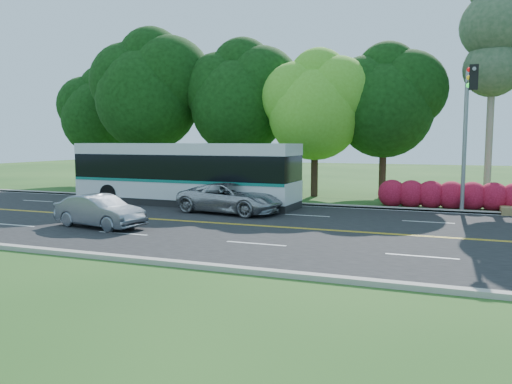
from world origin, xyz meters
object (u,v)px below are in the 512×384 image
(sedan, at_px, (100,211))
(suv, at_px, (230,198))
(transit_bus, at_px, (183,174))
(traffic_signal, at_px, (467,117))

(sedan, distance_m, suv, 6.63)
(transit_bus, bearing_deg, sedan, -84.66)
(traffic_signal, distance_m, transit_bus, 14.88)
(traffic_signal, xyz_separation_m, sedan, (-14.20, -8.08, -3.98))
(traffic_signal, bearing_deg, suv, -167.43)
(sedan, relative_size, suv, 0.77)
(traffic_signal, xyz_separation_m, transit_bus, (-14.58, -0.22, -2.96))
(transit_bus, bearing_deg, traffic_signal, 3.39)
(traffic_signal, distance_m, suv, 11.72)
(transit_bus, relative_size, sedan, 3.22)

